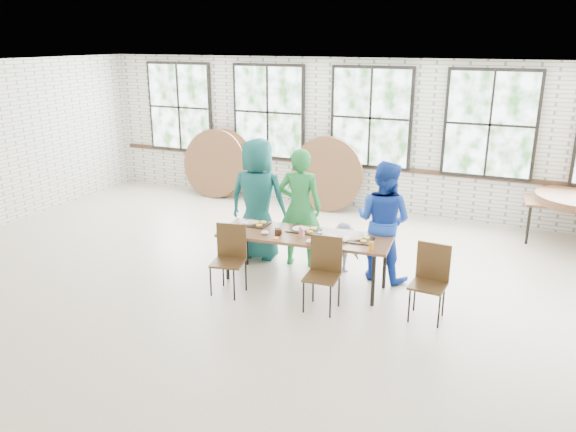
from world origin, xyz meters
name	(u,v)px	position (x,y,z in m)	size (l,w,h in m)	color
room	(371,120)	(0.00, 4.44, 1.83)	(12.00, 12.00, 12.00)	beige
dining_table	(305,238)	(0.17, 0.60, 0.69)	(2.46, 1.00, 0.74)	brown
chair_near_left	(230,253)	(-0.68, -0.02, 0.56)	(0.49, 0.48, 0.95)	#483018
chair_near_right	(324,267)	(0.66, 0.03, 0.56)	(0.45, 0.43, 0.95)	#483018
chair_spare	(431,275)	(1.96, 0.31, 0.56)	(0.45, 0.44, 0.95)	#483018
adult_teal	(258,199)	(-0.88, 1.25, 0.96)	(0.94, 0.61, 1.92)	#17545A
adult_green	(300,208)	(-0.17, 1.25, 0.91)	(0.67, 0.44, 1.82)	#22823A
toddler	(344,247)	(0.53, 1.25, 0.38)	(0.49, 0.28, 0.76)	#1E1646
adult_blue	(383,221)	(1.11, 1.25, 0.87)	(0.85, 0.66, 1.74)	#1942B5
tabletop_clutter	(310,234)	(0.25, 0.58, 0.77)	(2.12, 0.66, 0.11)	black
round_tops_leaning	(270,169)	(-2.04, 4.15, 0.73)	(4.10, 0.41, 1.49)	brown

